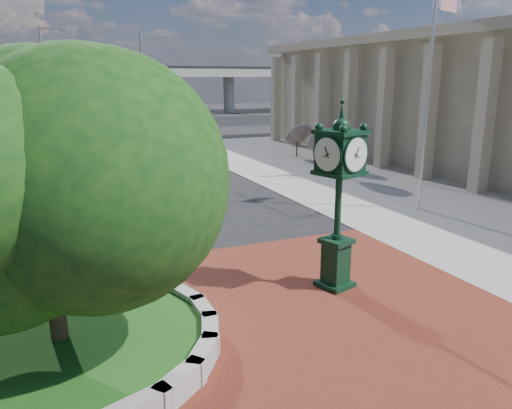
% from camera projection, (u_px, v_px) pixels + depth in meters
% --- Properties ---
extents(ground, '(200.00, 200.00, 0.00)m').
position_uv_depth(ground, '(271.00, 312.00, 12.70)').
color(ground, black).
rests_on(ground, ground).
extents(plaza, '(12.00, 12.00, 0.04)m').
position_uv_depth(plaza, '(289.00, 329.00, 11.81)').
color(plaza, maroon).
rests_on(plaza, ground).
extents(sidewalk, '(20.00, 50.00, 0.04)m').
position_uv_depth(sidewalk, '(455.00, 184.00, 27.76)').
color(sidewalk, '#9E9B93').
rests_on(sidewalk, ground).
extents(planter_wall, '(2.96, 6.77, 0.54)m').
position_uv_depth(planter_wall, '(166.00, 322.00, 11.59)').
color(planter_wall, '#9E9B93').
rests_on(planter_wall, ground).
extents(grass_bed, '(6.10, 6.10, 0.40)m').
position_uv_depth(grass_bed, '(61.00, 345.00, 10.72)').
color(grass_bed, '#1B4513').
rests_on(grass_bed, ground).
extents(overpass, '(90.00, 12.00, 7.50)m').
position_uv_depth(overpass, '(68.00, 72.00, 73.22)').
color(overpass, '#9E9B93').
rests_on(overpass, ground).
extents(tree_planter, '(5.20, 5.20, 6.33)m').
position_uv_depth(tree_planter, '(44.00, 185.00, 9.85)').
color(tree_planter, '#38281C').
rests_on(tree_planter, ground).
extents(tree_street, '(4.40, 4.40, 5.45)m').
position_uv_depth(tree_street, '(58.00, 127.00, 26.35)').
color(tree_street, '#38281C').
rests_on(tree_street, ground).
extents(post_clock, '(1.30, 1.30, 5.16)m').
position_uv_depth(post_clock, '(339.00, 190.00, 13.48)').
color(post_clock, black).
rests_on(post_clock, ground).
extents(parked_car, '(2.04, 4.32, 1.43)m').
position_uv_depth(parked_car, '(133.00, 133.00, 46.79)').
color(parked_car, '#5C0D1E').
rests_on(parked_car, ground).
extents(flagpole_a, '(1.48, 0.50, 9.75)m').
position_uv_depth(flagpole_a, '(428.00, 97.00, 21.32)').
color(flagpole_a, silver).
rests_on(flagpole_a, ground).
extents(flagpole_b, '(1.65, 0.44, 10.74)m').
position_uv_depth(flagpole_b, '(429.00, 83.00, 26.88)').
color(flagpole_b, silver).
rests_on(flagpole_b, ground).
extents(street_lamp_near, '(2.01, 0.26, 8.97)m').
position_uv_depth(street_lamp_near, '(146.00, 85.00, 37.19)').
color(street_lamp_near, slate).
rests_on(street_lamp_near, ground).
extents(street_lamp_far, '(2.26, 0.53, 10.11)m').
position_uv_depth(street_lamp_far, '(47.00, 76.00, 45.32)').
color(street_lamp_far, slate).
rests_on(street_lamp_far, ground).
extents(shrub_near, '(1.20, 1.20, 2.20)m').
position_uv_depth(shrub_near, '(337.00, 150.00, 29.76)').
color(shrub_near, '#38281C').
rests_on(shrub_near, ground).
extents(shrub_mid, '(1.20, 1.20, 2.20)m').
position_uv_depth(shrub_mid, '(323.00, 142.00, 33.59)').
color(shrub_mid, '#38281C').
rests_on(shrub_mid, ground).
extents(shrub_far, '(1.20, 1.20, 2.20)m').
position_uv_depth(shrub_far, '(297.00, 136.00, 37.18)').
color(shrub_far, '#38281C').
rests_on(shrub_far, ground).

